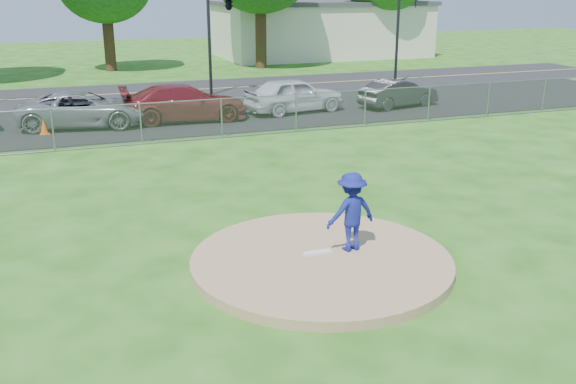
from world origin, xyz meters
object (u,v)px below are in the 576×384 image
object	(u,v)px
pitcher	(351,212)
parked_car_charcoal	(398,93)
traffic_signal_right	(402,25)
parked_car_darkred	(185,103)
commercial_building	(321,29)
traffic_cone	(44,126)
traffic_signal_center	(227,4)
parked_car_gray	(84,109)
parked_car_pearl	(294,95)

from	to	relation	value
pitcher	parked_car_charcoal	xyz separation A→B (m)	(9.77, 15.29, -0.39)
traffic_signal_right	parked_car_darkred	xyz separation A→B (m)	(-13.90, -6.32, -2.58)
commercial_building	traffic_cone	bearing A→B (deg)	-132.83
traffic_signal_center	parked_car_gray	world-z (taller)	traffic_signal_center
commercial_building	parked_car_darkred	size ratio (longest dim) A/B	3.08
traffic_cone	traffic_signal_right	bearing A→B (deg)	19.73
commercial_building	parked_car_charcoal	distance (m)	23.25
commercial_building	parked_car_darkred	distance (m)	27.31
traffic_signal_center	parked_car_pearl	distance (m)	7.31
commercial_building	parked_car_pearl	world-z (taller)	commercial_building
pitcher	parked_car_pearl	world-z (taller)	pitcher
pitcher	parked_car_gray	world-z (taller)	pitcher
parked_car_gray	parked_car_charcoal	size ratio (longest dim) A/B	1.31
pitcher	traffic_cone	xyz separation A→B (m)	(-6.07, 14.82, -0.73)
traffic_signal_right	traffic_cone	size ratio (longest dim) A/B	9.16
parked_car_darkred	commercial_building	bearing A→B (deg)	-31.65
traffic_cone	parked_car_gray	size ratio (longest dim) A/B	0.12
commercial_building	parked_car_pearl	bearing A→B (deg)	-115.63
pitcher	parked_car_charcoal	bearing A→B (deg)	-128.17
traffic_signal_center	traffic_cone	xyz separation A→B (m)	(-9.30, -7.02, -4.30)
traffic_cone	parked_car_pearl	world-z (taller)	parked_car_pearl
parked_car_gray	traffic_signal_right	bearing A→B (deg)	-61.40
pitcher	traffic_cone	distance (m)	16.03
parked_car_darkred	parked_car_pearl	distance (m)	5.09
parked_car_pearl	parked_car_gray	bearing A→B (deg)	81.44
traffic_signal_center	traffic_signal_right	world-z (taller)	same
parked_car_gray	parked_car_darkred	size ratio (longest dim) A/B	0.97
parked_car_charcoal	parked_car_gray	bearing A→B (deg)	75.84
parked_car_pearl	parked_car_charcoal	distance (m)	5.12
commercial_building	parked_car_gray	world-z (taller)	commercial_building
parked_car_charcoal	traffic_signal_center	bearing A→B (deg)	32.63
traffic_signal_right	parked_car_charcoal	xyz separation A→B (m)	(-3.73, -6.54, -2.70)
commercial_building	pitcher	size ratio (longest dim) A/B	9.69
parked_car_pearl	parked_car_charcoal	size ratio (longest dim) A/B	1.17
parked_car_charcoal	traffic_cone	bearing A→B (deg)	79.37
pitcher	parked_car_pearl	xyz separation A→B (m)	(4.68, 15.77, -0.25)
parked_car_pearl	commercial_building	bearing A→B (deg)	-34.32
parked_car_darkred	pitcher	bearing A→B (deg)	-175.11
traffic_signal_right	parked_car_pearl	world-z (taller)	traffic_signal_right
traffic_cone	parked_car_darkred	world-z (taller)	parked_car_darkred
traffic_signal_center	pitcher	world-z (taller)	traffic_signal_center
parked_car_gray	pitcher	bearing A→B (deg)	-154.13
traffic_signal_center	traffic_signal_right	distance (m)	10.34
traffic_signal_right	parked_car_gray	distance (m)	19.19
pitcher	parked_car_pearl	size ratio (longest dim) A/B	0.37
parked_car_gray	parked_car_darkred	xyz separation A→B (m)	(4.10, -0.23, 0.06)
pitcher	parked_car_gray	xyz separation A→B (m)	(-4.50, 15.75, -0.32)
traffic_signal_center	parked_car_darkred	distance (m)	8.24
traffic_signal_right	parked_car_gray	xyz separation A→B (m)	(-18.00, -6.09, -2.64)
traffic_signal_right	pitcher	size ratio (longest dim) A/B	3.31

